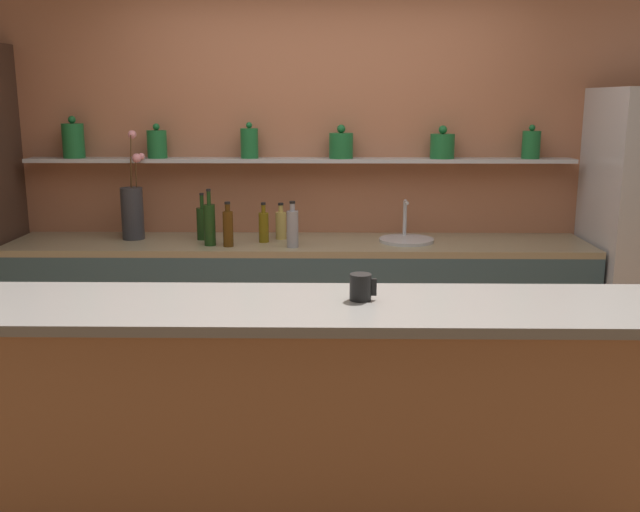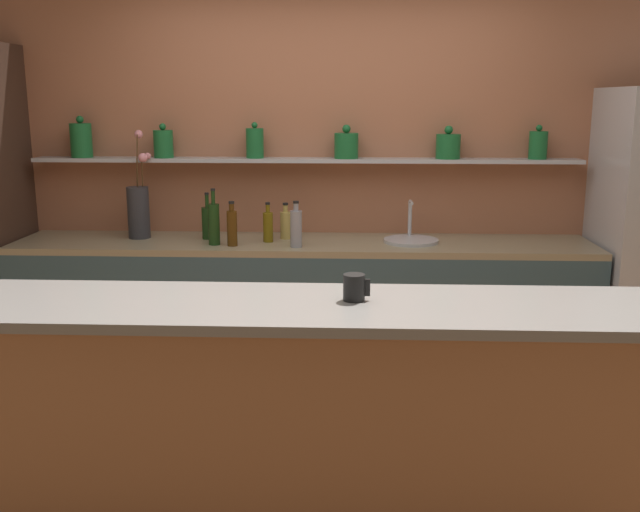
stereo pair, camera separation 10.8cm
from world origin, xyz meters
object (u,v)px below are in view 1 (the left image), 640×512
at_px(bottle_spirit_2, 228,228).
at_px(bottle_wine_4, 203,223).
at_px(flower_vase, 133,209).
at_px(sink_fixture, 406,238).
at_px(bottle_oil_0, 264,226).
at_px(bottle_spirit_5, 281,224).
at_px(bottle_wine_3, 210,224).
at_px(coffee_mug, 361,287).
at_px(bottle_spirit_1, 293,228).

relative_size(bottle_spirit_2, bottle_wine_4, 0.92).
relative_size(flower_vase, bottle_wine_4, 2.30).
bearing_deg(sink_fixture, bottle_oil_0, -177.68).
xyz_separation_m(sink_fixture, bottle_spirit_5, (-0.79, 0.07, 0.07)).
bearing_deg(bottle_wine_4, bottle_spirit_2, -48.24).
distance_m(sink_fixture, bottle_oil_0, 0.89).
relative_size(bottle_wine_3, bottle_wine_4, 1.16).
height_order(sink_fixture, bottle_oil_0, sink_fixture).
relative_size(sink_fixture, bottle_spirit_2, 1.25).
xyz_separation_m(bottle_spirit_2, bottle_spirit_5, (0.30, 0.24, -0.02)).
bearing_deg(bottle_wine_3, flower_vase, 158.95).
xyz_separation_m(bottle_spirit_5, coffee_mug, (0.43, -1.76, 0.06)).
bearing_deg(bottle_oil_0, bottle_spirit_2, -146.43).
height_order(bottle_spirit_2, bottle_wine_3, bottle_wine_3).
xyz_separation_m(flower_vase, bottle_spirit_2, (0.64, -0.23, -0.07)).
bearing_deg(bottle_wine_3, bottle_spirit_1, -5.55).
xyz_separation_m(bottle_wine_3, coffee_mug, (0.85, -1.55, 0.02)).
xyz_separation_m(bottle_spirit_1, bottle_wine_3, (-0.50, 0.05, 0.02)).
relative_size(bottle_spirit_1, bottle_spirit_2, 1.03).
height_order(sink_fixture, bottle_spirit_5, sink_fixture).
bearing_deg(bottle_wine_4, flower_vase, 177.88).
relative_size(sink_fixture, bottle_wine_4, 1.15).
height_order(flower_vase, bottle_wine_3, flower_vase).
relative_size(bottle_oil_0, coffee_mug, 2.36).
bearing_deg(flower_vase, coffee_mug, -51.95).
distance_m(flower_vase, bottle_spirit_1, 1.06).
relative_size(bottle_oil_0, bottle_wine_4, 0.84).
bearing_deg(coffee_mug, bottle_wine_4, 118.13).
distance_m(sink_fixture, bottle_spirit_5, 0.80).
bearing_deg(coffee_mug, bottle_spirit_2, 115.82).
distance_m(sink_fixture, coffee_mug, 1.73).
height_order(bottle_spirit_1, coffee_mug, bottle_spirit_1).
relative_size(bottle_spirit_1, bottle_wine_4, 0.94).
relative_size(sink_fixture, bottle_spirit_5, 1.47).
distance_m(bottle_wine_4, coffee_mug, 1.97).
relative_size(flower_vase, coffee_mug, 6.46).
distance_m(flower_vase, bottle_spirit_2, 0.68).
distance_m(bottle_wine_3, bottle_wine_4, 0.20).
distance_m(bottle_spirit_1, bottle_spirit_2, 0.39).
bearing_deg(bottle_spirit_2, flower_vase, 159.96).
bearing_deg(bottle_spirit_5, bottle_oil_0, -133.19).
relative_size(bottle_wine_4, bottle_spirit_5, 1.28).
bearing_deg(flower_vase, bottle_spirit_1, -13.66).
height_order(bottle_spirit_1, bottle_spirit_5, bottle_spirit_1).
bearing_deg(bottle_wine_3, bottle_spirit_5, 26.49).
bearing_deg(bottle_spirit_2, bottle_spirit_5, 38.52).
distance_m(sink_fixture, bottle_wine_3, 1.22).
height_order(bottle_oil_0, bottle_wine_3, bottle_wine_3).
bearing_deg(bottle_wine_3, bottle_wine_4, 112.54).
distance_m(bottle_spirit_1, bottle_wine_3, 0.51).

